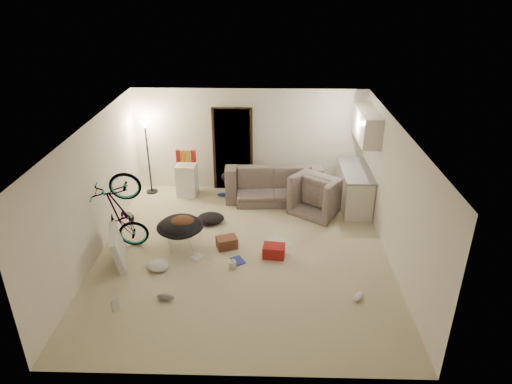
{
  "coord_description": "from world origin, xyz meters",
  "views": [
    {
      "loc": [
        0.44,
        -7.44,
        4.87
      ],
      "look_at": [
        0.23,
        0.6,
        1.02
      ],
      "focal_mm": 32.0,
      "sensor_mm": 36.0,
      "label": 1
    }
  ],
  "objects_px": {
    "bicycle": "(124,229)",
    "juicer": "(232,264)",
    "floor_lamp": "(147,142)",
    "drink_case_b": "(274,251)",
    "tv_box": "(118,247)",
    "drink_case_a": "(227,242)",
    "armchair": "(322,196)",
    "saucer_chair": "(181,230)",
    "sofa": "(273,185)",
    "mini_fridge": "(187,180)",
    "kitchen_counter": "(354,189)"
  },
  "relations": [
    {
      "from": "floor_lamp",
      "to": "drink_case_b",
      "type": "relative_size",
      "value": 4.43
    },
    {
      "from": "tv_box",
      "to": "drink_case_a",
      "type": "bearing_deg",
      "value": -2.21
    },
    {
      "from": "bicycle",
      "to": "sofa",
      "type": "bearing_deg",
      "value": -57.21
    },
    {
      "from": "sofa",
      "to": "drink_case_a",
      "type": "relative_size",
      "value": 5.73
    },
    {
      "from": "mini_fridge",
      "to": "tv_box",
      "type": "distance_m",
      "value": 3.03
    },
    {
      "from": "juicer",
      "to": "drink_case_b",
      "type": "bearing_deg",
      "value": 27.64
    },
    {
      "from": "bicycle",
      "to": "juicer",
      "type": "distance_m",
      "value": 2.23
    },
    {
      "from": "saucer_chair",
      "to": "drink_case_b",
      "type": "relative_size",
      "value": 2.22
    },
    {
      "from": "bicycle",
      "to": "saucer_chair",
      "type": "bearing_deg",
      "value": -91.7
    },
    {
      "from": "sofa",
      "to": "bicycle",
      "type": "bearing_deg",
      "value": 37.0
    },
    {
      "from": "bicycle",
      "to": "drink_case_a",
      "type": "distance_m",
      "value": 2.0
    },
    {
      "from": "floor_lamp",
      "to": "mini_fridge",
      "type": "height_order",
      "value": "floor_lamp"
    },
    {
      "from": "floor_lamp",
      "to": "saucer_chair",
      "type": "height_order",
      "value": "floor_lamp"
    },
    {
      "from": "drink_case_b",
      "to": "juicer",
      "type": "relative_size",
      "value": 2.01
    },
    {
      "from": "saucer_chair",
      "to": "armchair",
      "type": "bearing_deg",
      "value": 29.79
    },
    {
      "from": "kitchen_counter",
      "to": "drink_case_b",
      "type": "distance_m",
      "value": 2.82
    },
    {
      "from": "tv_box",
      "to": "drink_case_b",
      "type": "xyz_separation_m",
      "value": [
        2.89,
        0.26,
        -0.2
      ]
    },
    {
      "from": "floor_lamp",
      "to": "mini_fridge",
      "type": "bearing_deg",
      "value": -6.26
    },
    {
      "from": "tv_box",
      "to": "bicycle",
      "type": "bearing_deg",
      "value": 72.25
    },
    {
      "from": "kitchen_counter",
      "to": "bicycle",
      "type": "height_order",
      "value": "bicycle"
    },
    {
      "from": "tv_box",
      "to": "juicer",
      "type": "distance_m",
      "value": 2.14
    },
    {
      "from": "drink_case_a",
      "to": "armchair",
      "type": "bearing_deg",
      "value": 19.96
    },
    {
      "from": "bicycle",
      "to": "tv_box",
      "type": "bearing_deg",
      "value": 173.35
    },
    {
      "from": "kitchen_counter",
      "to": "drink_case_a",
      "type": "height_order",
      "value": "kitchen_counter"
    },
    {
      "from": "armchair",
      "to": "mini_fridge",
      "type": "distance_m",
      "value": 3.26
    },
    {
      "from": "floor_lamp",
      "to": "bicycle",
      "type": "xyz_separation_m",
      "value": [
        0.1,
        -2.57,
        -0.86
      ]
    },
    {
      "from": "mini_fridge",
      "to": "saucer_chair",
      "type": "bearing_deg",
      "value": -79.89
    },
    {
      "from": "drink_case_a",
      "to": "floor_lamp",
      "type": "bearing_deg",
      "value": 110.44
    },
    {
      "from": "bicycle",
      "to": "drink_case_b",
      "type": "distance_m",
      "value": 2.91
    },
    {
      "from": "floor_lamp",
      "to": "juicer",
      "type": "xyz_separation_m",
      "value": [
        2.22,
        -3.16,
        -1.22
      ]
    },
    {
      "from": "mini_fridge",
      "to": "tv_box",
      "type": "relative_size",
      "value": 0.81
    },
    {
      "from": "kitchen_counter",
      "to": "armchair",
      "type": "distance_m",
      "value": 0.76
    },
    {
      "from": "drink_case_a",
      "to": "juicer",
      "type": "distance_m",
      "value": 0.71
    },
    {
      "from": "floor_lamp",
      "to": "drink_case_a",
      "type": "distance_m",
      "value": 3.44
    },
    {
      "from": "floor_lamp",
      "to": "drink_case_a",
      "type": "bearing_deg",
      "value": -50.12
    },
    {
      "from": "sofa",
      "to": "armchair",
      "type": "xyz_separation_m",
      "value": [
        1.11,
        -0.61,
        0.01
      ]
    },
    {
      "from": "floor_lamp",
      "to": "drink_case_b",
      "type": "bearing_deg",
      "value": -42.78
    },
    {
      "from": "saucer_chair",
      "to": "drink_case_a",
      "type": "bearing_deg",
      "value": 0.48
    },
    {
      "from": "saucer_chair",
      "to": "mini_fridge",
      "type": "bearing_deg",
      "value": 96.27
    },
    {
      "from": "mini_fridge",
      "to": "bicycle",
      "type": "bearing_deg",
      "value": -104.32
    },
    {
      "from": "kitchen_counter",
      "to": "sofa",
      "type": "bearing_deg",
      "value": 166.28
    },
    {
      "from": "drink_case_b",
      "to": "sofa",
      "type": "bearing_deg",
      "value": 96.54
    },
    {
      "from": "juicer",
      "to": "floor_lamp",
      "type": "bearing_deg",
      "value": 125.07
    },
    {
      "from": "drink_case_b",
      "to": "tv_box",
      "type": "bearing_deg",
      "value": -168.39
    },
    {
      "from": "saucer_chair",
      "to": "sofa",
      "type": "bearing_deg",
      "value": 51.52
    },
    {
      "from": "armchair",
      "to": "juicer",
      "type": "xyz_separation_m",
      "value": [
        -1.87,
        -2.35,
        -0.25
      ]
    },
    {
      "from": "sofa",
      "to": "drink_case_a",
      "type": "distance_m",
      "value": 2.46
    },
    {
      "from": "juicer",
      "to": "drink_case_a",
      "type": "bearing_deg",
      "value": 102.61
    },
    {
      "from": "floor_lamp",
      "to": "tv_box",
      "type": "height_order",
      "value": "floor_lamp"
    },
    {
      "from": "floor_lamp",
      "to": "bicycle",
      "type": "bearing_deg",
      "value": -87.78
    }
  ]
}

